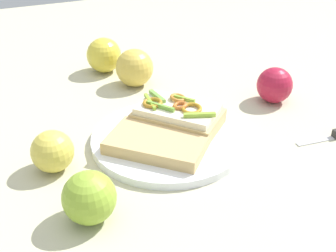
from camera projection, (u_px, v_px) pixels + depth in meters
name	position (u px, v px, depth m)	size (l,w,h in m)	color
ground_plane	(168.00, 142.00, 0.78)	(2.00, 2.00, 0.00)	#BCB897
plate	(168.00, 139.00, 0.78)	(0.27, 0.27, 0.01)	white
sandwich	(178.00, 115.00, 0.80)	(0.18, 0.17, 0.05)	tan
bread_slice_side	(157.00, 143.00, 0.73)	(0.16, 0.10, 0.02)	tan
apple_0	(53.00, 152.00, 0.69)	(0.07, 0.07, 0.07)	gold
apple_1	(275.00, 85.00, 0.90)	(0.07, 0.07, 0.07)	#A81A34
apple_2	(135.00, 68.00, 0.96)	(0.08, 0.08, 0.08)	gold
apple_3	(89.00, 197.00, 0.59)	(0.08, 0.08, 0.08)	#8BB032
apple_4	(104.00, 55.00, 1.03)	(0.08, 0.08, 0.08)	gold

